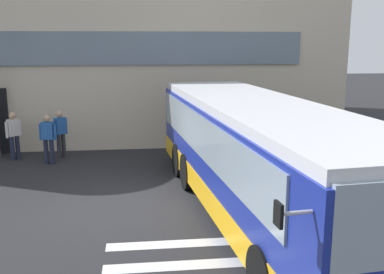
% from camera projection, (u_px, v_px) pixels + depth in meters
% --- Properties ---
extents(ground_plane, '(80.00, 90.00, 0.02)m').
position_uv_depth(ground_plane, '(121.00, 205.00, 11.26)').
color(ground_plane, '#232326').
rests_on(ground_plane, ground).
extents(terminal_building, '(19.10, 13.80, 7.83)m').
position_uv_depth(terminal_building, '(113.00, 45.00, 21.58)').
color(terminal_building, beige).
rests_on(terminal_building, ground).
extents(bus_main_foreground, '(3.63, 11.50, 2.70)m').
position_uv_depth(bus_main_foreground, '(257.00, 161.00, 10.31)').
color(bus_main_foreground, navy).
rests_on(bus_main_foreground, ground).
extents(passenger_near_column, '(0.51, 0.51, 1.68)m').
position_uv_depth(passenger_near_column, '(13.00, 132.00, 15.39)').
color(passenger_near_column, '#1E2338').
rests_on(passenger_near_column, ground).
extents(passenger_by_doorway, '(0.58, 0.29, 1.68)m').
position_uv_depth(passenger_by_doorway, '(48.00, 137.00, 14.86)').
color(passenger_by_doorway, '#1E2338').
rests_on(passenger_by_doorway, ground).
extents(passenger_at_curb_edge, '(0.43, 0.46, 1.68)m').
position_uv_depth(passenger_at_curb_edge, '(60.00, 132.00, 15.70)').
color(passenger_at_curb_edge, '#2D2D33').
rests_on(passenger_at_curb_edge, ground).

